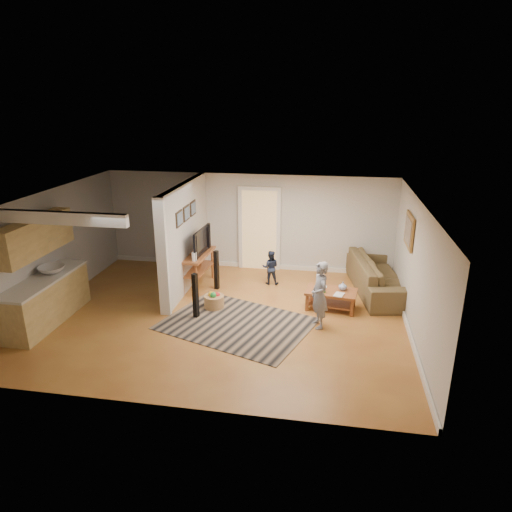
{
  "coord_description": "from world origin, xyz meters",
  "views": [
    {
      "loc": [
        2.11,
        -8.35,
        4.32
      ],
      "look_at": [
        0.57,
        0.78,
        1.1
      ],
      "focal_mm": 32.0,
      "sensor_mm": 36.0,
      "label": 1
    }
  ],
  "objects_px": {
    "coffee_table": "(332,294)",
    "speaker_left": "(195,296)",
    "toy_basket": "(214,301)",
    "tv_console": "(198,257)",
    "speaker_right": "(216,270)",
    "toddler": "(270,284)",
    "child": "(318,326)",
    "sofa": "(377,291)"
  },
  "relations": [
    {
      "from": "coffee_table",
      "to": "speaker_left",
      "type": "distance_m",
      "value": 2.9
    },
    {
      "from": "speaker_left",
      "to": "toy_basket",
      "type": "xyz_separation_m",
      "value": [
        0.25,
        0.5,
        -0.32
      ]
    },
    {
      "from": "tv_console",
      "to": "speaker_right",
      "type": "bearing_deg",
      "value": -4.91
    },
    {
      "from": "tv_console",
      "to": "toddler",
      "type": "distance_m",
      "value": 1.89
    },
    {
      "from": "toy_basket",
      "to": "speaker_right",
      "type": "bearing_deg",
      "value": 100.99
    },
    {
      "from": "coffee_table",
      "to": "toy_basket",
      "type": "bearing_deg",
      "value": -171.35
    },
    {
      "from": "toy_basket",
      "to": "child",
      "type": "xyz_separation_m",
      "value": [
        2.26,
        -0.49,
        -0.16
      ]
    },
    {
      "from": "toy_basket",
      "to": "coffee_table",
      "type": "bearing_deg",
      "value": 8.65
    },
    {
      "from": "speaker_right",
      "to": "toy_basket",
      "type": "bearing_deg",
      "value": -62.63
    },
    {
      "from": "speaker_right",
      "to": "toddler",
      "type": "height_order",
      "value": "speaker_right"
    },
    {
      "from": "tv_console",
      "to": "child",
      "type": "bearing_deg",
      "value": -25.13
    },
    {
      "from": "toddler",
      "to": "coffee_table",
      "type": "bearing_deg",
      "value": 137.93
    },
    {
      "from": "sofa",
      "to": "speaker_right",
      "type": "bearing_deg",
      "value": 87.43
    },
    {
      "from": "tv_console",
      "to": "speaker_left",
      "type": "xyz_separation_m",
      "value": [
        0.4,
        -1.59,
        -0.28
      ]
    },
    {
      "from": "sofa",
      "to": "coffee_table",
      "type": "bearing_deg",
      "value": 126.76
    },
    {
      "from": "toy_basket",
      "to": "child",
      "type": "bearing_deg",
      "value": -12.34
    },
    {
      "from": "sofa",
      "to": "toddler",
      "type": "distance_m",
      "value": 2.56
    },
    {
      "from": "sofa",
      "to": "child",
      "type": "bearing_deg",
      "value": 136.68
    },
    {
      "from": "sofa",
      "to": "speaker_left",
      "type": "xyz_separation_m",
      "value": [
        -3.83,
        -2.03,
        0.48
      ]
    },
    {
      "from": "speaker_right",
      "to": "tv_console",
      "type": "bearing_deg",
      "value": -171.91
    },
    {
      "from": "sofa",
      "to": "child",
      "type": "height_order",
      "value": "child"
    },
    {
      "from": "tv_console",
      "to": "child",
      "type": "relative_size",
      "value": 1.0
    },
    {
      "from": "sofa",
      "to": "coffee_table",
      "type": "height_order",
      "value": "coffee_table"
    },
    {
      "from": "sofa",
      "to": "tv_console",
      "type": "relative_size",
      "value": 1.97
    },
    {
      "from": "sofa",
      "to": "toddler",
      "type": "bearing_deg",
      "value": 79.51
    },
    {
      "from": "speaker_left",
      "to": "speaker_right",
      "type": "distance_m",
      "value": 1.53
    },
    {
      "from": "coffee_table",
      "to": "toy_basket",
      "type": "relative_size",
      "value": 2.64
    },
    {
      "from": "sofa",
      "to": "coffee_table",
      "type": "xyz_separation_m",
      "value": [
        -1.07,
        -1.14,
        0.33
      ]
    },
    {
      "from": "sofa",
      "to": "speaker_left",
      "type": "distance_m",
      "value": 4.36
    },
    {
      "from": "sofa",
      "to": "toy_basket",
      "type": "bearing_deg",
      "value": 102.93
    },
    {
      "from": "toy_basket",
      "to": "tv_console",
      "type": "bearing_deg",
      "value": 121.06
    },
    {
      "from": "tv_console",
      "to": "toddler",
      "type": "bearing_deg",
      "value": 18.47
    },
    {
      "from": "speaker_left",
      "to": "child",
      "type": "height_order",
      "value": "speaker_left"
    },
    {
      "from": "coffee_table",
      "to": "speaker_right",
      "type": "height_order",
      "value": "speaker_right"
    },
    {
      "from": "coffee_table",
      "to": "child",
      "type": "xyz_separation_m",
      "value": [
        -0.25,
        -0.88,
        -0.33
      ]
    },
    {
      "from": "sofa",
      "to": "toddler",
      "type": "height_order",
      "value": "toddler"
    },
    {
      "from": "tv_console",
      "to": "speaker_right",
      "type": "relative_size",
      "value": 1.42
    },
    {
      "from": "speaker_left",
      "to": "child",
      "type": "bearing_deg",
      "value": 21.55
    },
    {
      "from": "coffee_table",
      "to": "speaker_left",
      "type": "relative_size",
      "value": 1.18
    },
    {
      "from": "tv_console",
      "to": "speaker_right",
      "type": "distance_m",
      "value": 0.54
    },
    {
      "from": "speaker_left",
      "to": "toy_basket",
      "type": "height_order",
      "value": "speaker_left"
    },
    {
      "from": "toddler",
      "to": "tv_console",
      "type": "bearing_deg",
      "value": 10.85
    }
  ]
}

